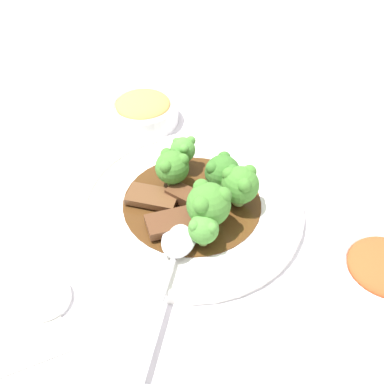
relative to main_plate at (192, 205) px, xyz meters
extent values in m
plane|color=silver|center=(0.00, 0.00, -0.01)|extent=(4.00, 4.00, 0.00)
cylinder|color=white|center=(0.00, 0.00, 0.00)|extent=(0.30, 0.30, 0.01)
torus|color=white|center=(0.00, 0.00, 0.00)|extent=(0.30, 0.30, 0.01)
cylinder|color=#4C2D14|center=(0.00, 0.00, 0.00)|extent=(0.19, 0.19, 0.00)
cube|color=#56331E|center=(0.01, 0.00, 0.02)|extent=(0.07, 0.07, 0.01)
cube|color=brown|center=(-0.01, -0.05, 0.01)|extent=(0.06, 0.08, 0.01)
cube|color=#56331E|center=(0.04, -0.03, 0.02)|extent=(0.04, 0.07, 0.01)
cylinder|color=#7FA84C|center=(0.02, 0.06, 0.02)|extent=(0.02, 0.02, 0.01)
sphere|color=#427F2D|center=(0.02, 0.06, 0.04)|extent=(0.05, 0.05, 0.05)
sphere|color=#427F2D|center=(0.03, 0.06, 0.06)|extent=(0.02, 0.02, 0.02)
sphere|color=#427F2D|center=(0.01, 0.07, 0.06)|extent=(0.02, 0.02, 0.02)
sphere|color=#427F2D|center=(0.01, 0.05, 0.06)|extent=(0.02, 0.02, 0.02)
cylinder|color=#8EB756|center=(-0.01, 0.04, 0.02)|extent=(0.02, 0.02, 0.01)
sphere|color=#387028|center=(-0.01, 0.04, 0.04)|extent=(0.05, 0.05, 0.05)
sphere|color=#387028|center=(0.00, 0.05, 0.05)|extent=(0.02, 0.02, 0.02)
sphere|color=#387028|center=(-0.03, 0.05, 0.05)|extent=(0.02, 0.02, 0.02)
sphere|color=#387028|center=(-0.01, 0.03, 0.05)|extent=(0.02, 0.02, 0.02)
cylinder|color=#7FA84C|center=(-0.04, -0.02, 0.02)|extent=(0.02, 0.02, 0.01)
sphere|color=#427F2D|center=(-0.04, -0.02, 0.04)|extent=(0.05, 0.05, 0.05)
sphere|color=#427F2D|center=(-0.03, -0.01, 0.05)|extent=(0.02, 0.02, 0.02)
sphere|color=#427F2D|center=(-0.05, -0.03, 0.05)|extent=(0.02, 0.02, 0.02)
sphere|color=#427F2D|center=(-0.02, -0.03, 0.05)|extent=(0.02, 0.02, 0.02)
cylinder|color=#8EB756|center=(-0.07, 0.00, 0.02)|extent=(0.01, 0.01, 0.02)
sphere|color=#4C8E38|center=(-0.07, 0.00, 0.04)|extent=(0.04, 0.04, 0.04)
sphere|color=#4C8E38|center=(-0.08, 0.01, 0.05)|extent=(0.01, 0.01, 0.01)
sphere|color=#4C8E38|center=(-0.08, -0.01, 0.05)|extent=(0.01, 0.01, 0.01)
sphere|color=#4C8E38|center=(-0.06, 0.00, 0.05)|extent=(0.01, 0.01, 0.01)
cylinder|color=#7FA84C|center=(0.08, 0.00, 0.01)|extent=(0.01, 0.01, 0.01)
sphere|color=#4C8E38|center=(0.08, 0.00, 0.03)|extent=(0.04, 0.04, 0.04)
sphere|color=#4C8E38|center=(0.06, 0.00, 0.04)|extent=(0.01, 0.01, 0.01)
sphere|color=#4C8E38|center=(0.08, -0.01, 0.04)|extent=(0.01, 0.01, 0.01)
sphere|color=#4C8E38|center=(0.08, 0.01, 0.04)|extent=(0.01, 0.01, 0.01)
cylinder|color=#8EB756|center=(0.05, 0.01, 0.02)|extent=(0.02, 0.02, 0.02)
sphere|color=#427F2D|center=(0.05, 0.01, 0.05)|extent=(0.06, 0.06, 0.06)
sphere|color=#427F2D|center=(0.03, 0.01, 0.06)|extent=(0.02, 0.02, 0.02)
sphere|color=#427F2D|center=(0.06, 0.00, 0.06)|extent=(0.02, 0.02, 0.02)
sphere|color=#427F2D|center=(0.05, 0.03, 0.06)|extent=(0.02, 0.02, 0.02)
ellipsoid|color=silver|center=(0.07, -0.03, 0.02)|extent=(0.07, 0.06, 0.01)
cylinder|color=silver|center=(0.17, -0.07, 0.01)|extent=(0.14, 0.06, 0.01)
cylinder|color=white|center=(0.16, 0.19, -0.01)|extent=(0.06, 0.06, 0.01)
cylinder|color=white|center=(0.16, 0.19, 0.01)|extent=(0.11, 0.11, 0.04)
cylinder|color=white|center=(-0.22, -0.04, -0.01)|extent=(0.06, 0.06, 0.01)
cylinder|color=white|center=(-0.22, -0.04, 0.01)|extent=(0.12, 0.12, 0.03)
torus|color=white|center=(-0.22, -0.04, 0.02)|extent=(0.12, 0.12, 0.01)
ellipsoid|color=tan|center=(-0.22, -0.04, 0.02)|extent=(0.09, 0.09, 0.02)
cylinder|color=white|center=(0.11, -0.19, -0.01)|extent=(0.06, 0.06, 0.01)
torus|color=white|center=(0.11, -0.19, 0.00)|extent=(0.06, 0.06, 0.01)
cube|color=silver|center=(0.12, -0.23, -0.01)|extent=(0.16, 0.13, 0.01)
camera|label=1|loc=(0.42, -0.08, 0.44)|focal=42.00mm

